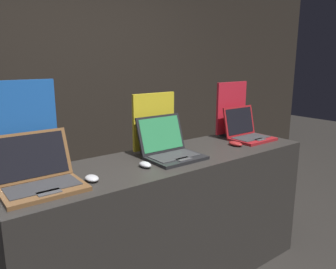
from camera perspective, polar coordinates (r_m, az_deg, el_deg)
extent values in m
cube|color=black|center=(3.49, -17.17, 10.58)|extent=(8.00, 0.05, 2.80)
cube|color=#282623|center=(2.26, 0.09, -14.93)|extent=(2.06, 0.58, 0.90)
cube|color=brown|center=(1.67, -20.75, -9.00)|extent=(0.37, 0.25, 0.02)
cube|color=#2D2D30|center=(1.68, -20.97, -8.41)|extent=(0.33, 0.17, 0.00)
cube|color=#3F3F42|center=(1.60, -20.00, -9.46)|extent=(0.10, 0.05, 0.00)
cube|color=brown|center=(1.78, -22.64, -3.49)|extent=(0.37, 0.10, 0.24)
cube|color=black|center=(1.78, -22.59, -3.46)|extent=(0.34, 0.08, 0.20)
ellipsoid|color=#B2B2B7|center=(1.74, -13.12, -7.43)|extent=(0.06, 0.09, 0.03)
cube|color=black|center=(1.91, -23.11, -6.34)|extent=(0.18, 0.07, 0.02)
cube|color=#1E59B2|center=(1.85, -23.80, 1.15)|extent=(0.34, 0.02, 0.49)
cube|color=black|center=(2.04, 1.43, -4.12)|extent=(0.34, 0.24, 0.02)
cube|color=#2D2D30|center=(2.05, 1.11, -3.69)|extent=(0.30, 0.17, 0.00)
cube|color=#3F3F42|center=(1.99, 2.76, -4.28)|extent=(0.10, 0.05, 0.00)
cube|color=black|center=(2.13, -1.25, 0.12)|extent=(0.34, 0.09, 0.24)
cube|color=#2D7F4C|center=(2.13, -1.15, 0.14)|extent=(0.31, 0.07, 0.20)
ellipsoid|color=#B2B2B7|center=(1.90, -3.99, -5.26)|extent=(0.06, 0.09, 0.03)
cube|color=black|center=(2.23, -2.42, -2.64)|extent=(0.18, 0.07, 0.02)
cube|color=gold|center=(2.18, -2.46, 2.37)|extent=(0.32, 0.02, 0.37)
cube|color=maroon|center=(2.60, 14.52, -0.81)|extent=(0.32, 0.23, 0.02)
cube|color=#2D2D30|center=(2.61, 14.24, -0.48)|extent=(0.29, 0.16, 0.00)
cube|color=#3F3F42|center=(2.56, 15.75, -0.84)|extent=(0.09, 0.05, 0.00)
cube|color=maroon|center=(2.66, 12.29, 2.32)|extent=(0.32, 0.06, 0.23)
cube|color=black|center=(2.66, 12.40, 2.33)|extent=(0.29, 0.05, 0.20)
ellipsoid|color=maroon|center=(2.41, 11.67, -1.58)|extent=(0.07, 0.12, 0.03)
cube|color=black|center=(2.75, 10.77, 0.12)|extent=(0.18, 0.07, 0.02)
cube|color=red|center=(2.71, 10.97, 4.62)|extent=(0.32, 0.02, 0.41)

